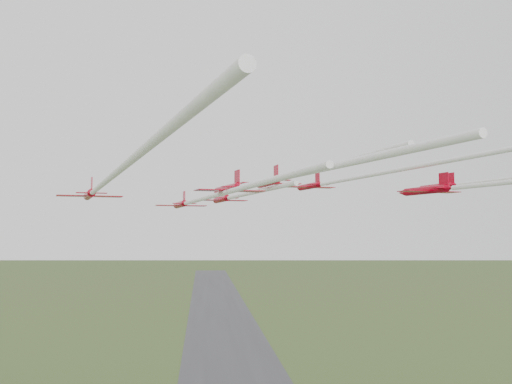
{
  "coord_description": "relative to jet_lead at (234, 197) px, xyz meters",
  "views": [
    {
      "loc": [
        -11.37,
        -93.75,
        49.96
      ],
      "look_at": [
        -2.65,
        -1.88,
        56.41
      ],
      "focal_mm": 40.0,
      "sensor_mm": 36.0,
      "label": 1
    }
  ],
  "objects": [
    {
      "name": "jet_row3_mid",
      "position": [
        5.75,
        -28.72,
        0.91
      ],
      "size": [
        12.22,
        44.82,
        2.71
      ],
      "rotation": [
        0.0,
        0.0,
        0.19
      ],
      "color": "#AE0017"
    },
    {
      "name": "jet_row3_left",
      "position": [
        -15.7,
        -44.57,
        -1.48
      ],
      "size": [
        20.7,
        67.09,
        2.52
      ],
      "rotation": [
        0.0,
        0.0,
        0.26
      ],
      "color": "#AE0017"
    },
    {
      "name": "jet_row4_left",
      "position": [
        0.16,
        -46.12,
        -1.35
      ],
      "size": [
        15.45,
        45.68,
        2.44
      ],
      "rotation": [
        0.0,
        0.0,
        0.27
      ],
      "color": "#AE0017"
    },
    {
      "name": "jet_row3_right",
      "position": [
        35.45,
        -28.0,
        0.82
      ],
      "size": [
        16.5,
        54.16,
        2.5
      ],
      "rotation": [
        0.0,
        0.0,
        0.24
      ],
      "color": "#AE0017"
    },
    {
      "name": "runway",
      "position": [
        5.66,
        190.49,
        -56.32
      ],
      "size": [
        38.0,
        900.0,
        0.04
      ],
      "primitive_type": "cube",
      "color": "#373639",
      "rests_on": "ground"
    },
    {
      "name": "jet_row2_left",
      "position": [
        -5.7,
        -25.21,
        -1.87
      ],
      "size": [
        16.51,
        64.27,
        2.5
      ],
      "rotation": [
        0.0,
        0.0,
        0.2
      ],
      "color": "#AE0017"
    },
    {
      "name": "jet_lead",
      "position": [
        0.0,
        0.0,
        0.0
      ],
      "size": [
        13.53,
        46.14,
        2.89
      ],
      "rotation": [
        0.0,
        0.0,
        0.21
      ],
      "color": "#AE0017"
    },
    {
      "name": "jet_row2_right",
      "position": [
        17.31,
        -17.22,
        1.85
      ],
      "size": [
        17.21,
        60.65,
        2.58
      ],
      "rotation": [
        0.0,
        0.0,
        0.23
      ],
      "color": "#AE0017"
    }
  ]
}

